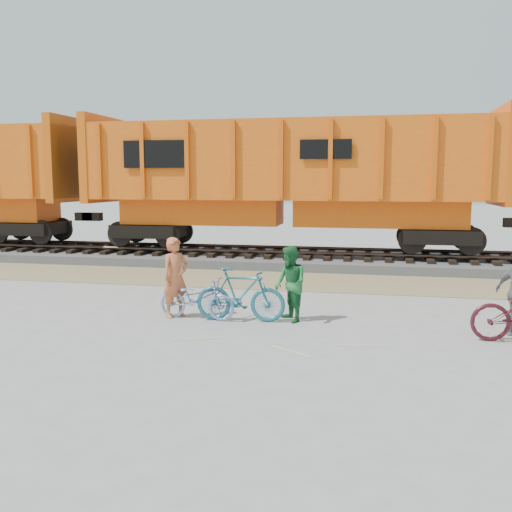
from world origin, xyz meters
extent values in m
plane|color=#9E9E99|center=(0.00, 0.00, 0.00)|extent=(120.00, 120.00, 0.00)
cube|color=tan|center=(0.00, 5.50, 0.01)|extent=(120.00, 3.00, 0.02)
cube|color=slate|center=(0.00, 9.00, 0.15)|extent=(120.00, 4.00, 0.30)
cube|color=black|center=(-6.50, 9.00, 0.36)|extent=(0.22, 2.60, 0.12)
cube|color=black|center=(0.00, 9.00, 0.36)|extent=(0.22, 2.60, 0.12)
cube|color=black|center=(6.50, 9.00, 0.36)|extent=(0.22, 2.60, 0.12)
cylinder|color=#382821|center=(0.00, 8.28, 0.48)|extent=(120.00, 0.12, 0.12)
cylinder|color=#382821|center=(0.00, 9.72, 0.48)|extent=(120.00, 0.12, 0.12)
cube|color=#D5560D|center=(-8.95, 9.00, 3.64)|extent=(0.30, 3.06, 3.10)
cube|color=black|center=(-0.80, 9.00, 0.94)|extent=(11.20, 2.20, 0.80)
cube|color=orange|center=(-0.80, 9.00, 1.79)|extent=(11.76, 1.65, 0.90)
cube|color=orange|center=(-0.80, 9.00, 3.54)|extent=(14.00, 3.00, 2.60)
cube|color=#D5560D|center=(-7.65, 9.00, 3.64)|extent=(0.30, 3.06, 3.10)
cube|color=#D5560D|center=(6.05, 9.00, 3.64)|extent=(0.30, 3.06, 3.10)
cube|color=black|center=(-5.00, 7.42, 3.74)|extent=(2.20, 0.04, 0.90)
imported|color=#7790C7|center=(-1.46, 0.67, 0.44)|extent=(1.71, 0.73, 0.88)
imported|color=#206476|center=(-0.52, 0.67, 0.56)|extent=(1.87, 0.60, 1.11)
imported|color=#CC6739|center=(-1.96, 0.77, 0.85)|extent=(0.69, 0.74, 1.70)
imported|color=#206933|center=(0.48, 0.87, 0.78)|extent=(0.91, 0.96, 1.56)
camera|label=1|loc=(2.13, -10.52, 2.89)|focal=40.00mm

